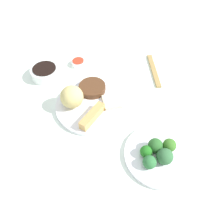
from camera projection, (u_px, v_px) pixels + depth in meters
The scene contains 17 objects.
tabletop at pixel (99, 106), 0.89m from camera, with size 2.20×2.20×0.02m, color white.
main_plate at pixel (93, 105), 0.87m from camera, with size 0.27×0.27×0.02m, color white.
rice_scoop at pixel (72, 97), 0.83m from camera, with size 0.08×0.08×0.08m, color #CDB970.
spring_roll at pixel (92, 116), 0.81m from camera, with size 0.12×0.03×0.03m, color tan.
crab_rangoon_wonton at pixel (112, 102), 0.86m from camera, with size 0.07×0.06×0.01m, color beige.
stir_fry_heap at pixel (92, 88), 0.90m from camera, with size 0.10×0.10×0.02m, color #51301B.
broccoli_plate at pixel (160, 155), 0.74m from camera, with size 0.23×0.23×0.01m, color white.
broccoli_floret_0 at pixel (169, 145), 0.73m from camera, with size 0.04×0.04×0.04m, color #397124.
broccoli_floret_1 at pixel (155, 146), 0.73m from camera, with size 0.05×0.05×0.05m, color #2A6027.
broccoli_floret_2 at pixel (146, 151), 0.72m from camera, with size 0.04×0.04×0.04m, color #1F6A1C.
broccoli_floret_3 at pixel (150, 162), 0.69m from camera, with size 0.04×0.04×0.04m, color #2D6C37.
broccoli_floret_4 at pixel (165, 157), 0.70m from camera, with size 0.05×0.05×0.05m, color #316338.
soy_sauce_bowl at pixel (45, 73), 0.97m from camera, with size 0.11×0.11×0.04m, color white.
soy_sauce_bowl_liquid at pixel (44, 68), 0.95m from camera, with size 0.09×0.09×0.00m, color black.
sauce_ramekin_sweet_and_sour at pixel (78, 63), 1.02m from camera, with size 0.06×0.06×0.02m, color white.
sauce_ramekin_sweet_and_sour_liquid at pixel (78, 61), 1.01m from camera, with size 0.05×0.05×0.00m, color red.
chopsticks_pair at pixel (154, 70), 1.00m from camera, with size 0.21×0.02×0.01m, color #A38348.
Camera 1 is at (-0.59, -0.02, 0.68)m, focal length 37.84 mm.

